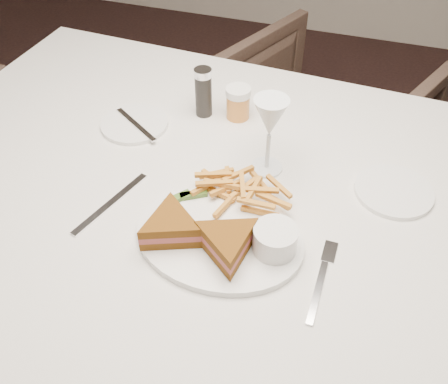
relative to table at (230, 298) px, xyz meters
name	(u,v)px	position (x,y,z in m)	size (l,w,h in m)	color
table	(230,298)	(0.00, 0.00, 0.00)	(1.53, 1.02, 0.75)	silver
chair_far	(314,129)	(0.07, 0.83, -0.03)	(0.67, 0.62, 0.69)	#48352C
table_setting	(232,192)	(0.01, -0.03, 0.41)	(0.77, 0.64, 0.18)	white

